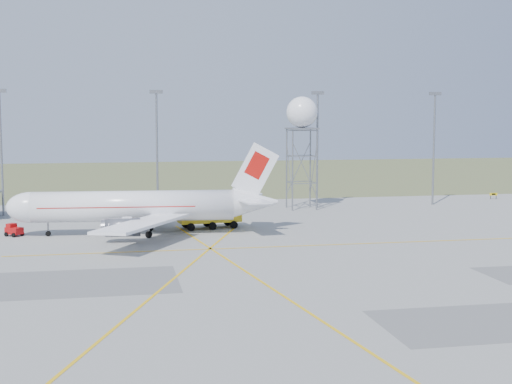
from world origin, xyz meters
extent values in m
plane|color=#9F9F99|center=(0.00, 0.00, 0.00)|extent=(400.00, 400.00, 0.00)
cube|color=#4F5E34|center=(0.00, 140.00, 0.01)|extent=(400.00, 120.00, 0.03)
cylinder|color=gray|center=(-35.00, 66.00, 10.00)|extent=(0.36, 0.36, 20.00)
cylinder|color=gray|center=(-10.00, 66.00, 10.00)|extent=(0.36, 0.36, 20.00)
cube|color=gray|center=(-10.00, 66.00, 20.20)|extent=(2.20, 0.50, 0.60)
cylinder|color=gray|center=(18.00, 66.00, 10.00)|extent=(0.36, 0.36, 20.00)
cube|color=gray|center=(18.00, 66.00, 20.20)|extent=(2.20, 0.50, 0.60)
cylinder|color=gray|center=(40.00, 66.00, 10.00)|extent=(0.36, 0.36, 20.00)
cube|color=gray|center=(40.00, 66.00, 20.20)|extent=(2.20, 0.50, 0.60)
cylinder|color=black|center=(55.00, 72.00, 0.40)|extent=(0.10, 0.10, 0.80)
cylinder|color=black|center=(56.20, 72.00, 0.40)|extent=(0.10, 0.10, 0.80)
cube|color=yellow|center=(55.60, 72.00, 0.95)|extent=(1.60, 0.15, 0.50)
cube|color=black|center=(55.60, 71.92, 0.95)|extent=(0.80, 0.03, 0.30)
cylinder|color=white|center=(-14.57, 42.63, 3.96)|extent=(27.32, 6.37, 4.17)
ellipsoid|color=white|center=(-28.06, 43.74, 3.96)|extent=(6.98, 4.70, 4.17)
cube|color=black|center=(-29.30, 43.85, 4.58)|extent=(1.76, 2.41, 1.02)
cone|color=white|center=(2.04, 41.27, 4.27)|extent=(6.57, 4.66, 4.17)
cube|color=white|center=(2.04, 41.27, 8.64)|extent=(6.67, 0.86, 7.83)
cube|color=#B9110C|center=(2.25, 41.25, 9.37)|extent=(3.60, 0.65, 4.02)
cube|color=white|center=(1.79, 44.63, 4.79)|extent=(3.79, 5.98, 0.19)
cube|color=white|center=(1.25, 37.99, 4.79)|extent=(3.79, 5.98, 0.19)
cube|color=white|center=(-12.24, 51.85, 2.92)|extent=(10.71, 17.34, 0.37)
cube|color=white|center=(-13.78, 33.17, 2.92)|extent=(12.80, 16.88, 0.37)
cylinder|color=slate|center=(-15.11, 48.74, 1.98)|extent=(4.56, 2.75, 2.40)
cylinder|color=slate|center=(-16.10, 36.70, 1.98)|extent=(4.56, 2.75, 2.40)
cube|color=#B9110C|center=(-16.64, 42.81, 4.06)|extent=(21.10, 5.90, 0.12)
cylinder|color=black|center=(-25.98, 43.57, 0.47)|extent=(0.79, 0.79, 0.94)
cube|color=black|center=(-12.49, 42.46, 0.47)|extent=(1.55, 6.31, 0.94)
cylinder|color=gray|center=(-12.49, 42.46, 0.94)|extent=(0.27, 0.27, 1.87)
cylinder|color=gray|center=(12.74, 62.79, 7.01)|extent=(0.26, 0.26, 14.02)
cylinder|color=gray|center=(17.05, 62.79, 7.01)|extent=(0.26, 0.26, 14.02)
cylinder|color=gray|center=(17.05, 67.10, 7.01)|extent=(0.26, 0.26, 14.02)
cylinder|color=gray|center=(12.74, 67.10, 7.01)|extent=(0.26, 0.26, 14.02)
cube|color=gray|center=(14.89, 64.94, 14.02)|extent=(4.91, 4.91, 0.27)
sphere|color=white|center=(14.89, 64.94, 16.83)|extent=(5.39, 5.39, 5.39)
cube|color=yellow|center=(-3.70, 46.40, 1.99)|extent=(9.30, 4.27, 2.19)
cube|color=yellow|center=(-0.54, 46.87, 2.89)|extent=(2.77, 3.11, 1.39)
cube|color=black|center=(0.15, 46.97, 2.99)|extent=(0.48, 2.58, 1.00)
cube|color=gray|center=(-4.68, 46.26, 3.29)|extent=(5.28, 3.09, 0.40)
cube|color=#A80C0D|center=(-30.50, 44.58, 0.75)|extent=(2.58, 2.48, 0.90)
cube|color=#A80C0D|center=(-30.88, 44.90, 1.44)|extent=(1.45, 1.49, 0.50)
camera|label=1|loc=(-16.77, -54.92, 16.07)|focal=50.00mm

